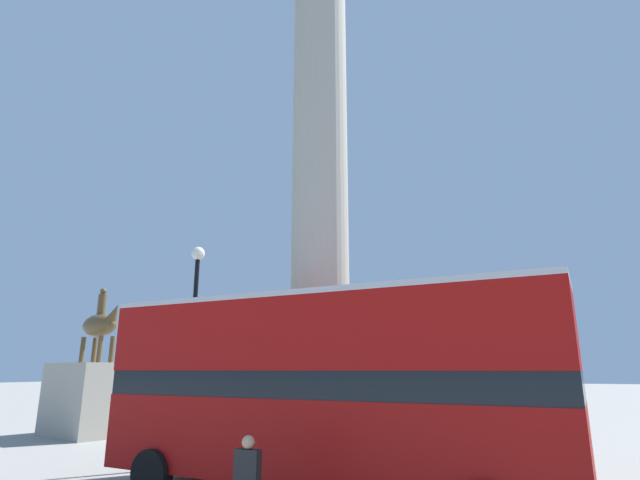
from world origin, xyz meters
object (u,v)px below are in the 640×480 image
monument_column (320,190)px  equestrian_statue (92,392)px  bus_b (323,384)px  street_lamp (193,339)px

monument_column → equestrian_statue: monument_column is taller
bus_b → monument_column: bearing=118.5°
bus_b → street_lamp: (-5.14, 2.21, 1.22)m
equestrian_statue → street_lamp: street_lamp is taller
monument_column → equestrian_statue: 13.62m
monument_column → bus_b: (1.79, -4.22, -6.23)m
monument_column → street_lamp: monument_column is taller
monument_column → street_lamp: 6.35m
equestrian_statue → street_lamp: (8.20, -4.29, 1.84)m
monument_column → bus_b: bearing=-67.0°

